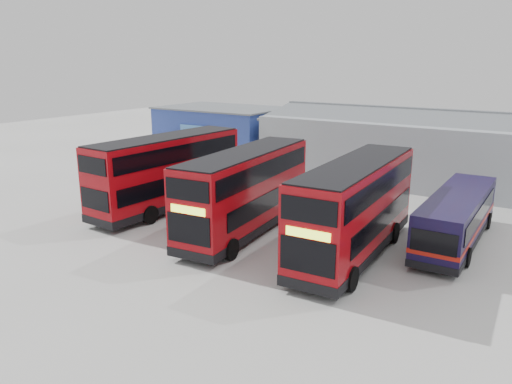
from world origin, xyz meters
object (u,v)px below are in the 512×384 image
Objects in this scene: office_block at (223,132)px; maintenance_shed at (453,150)px; double_decker_left at (168,173)px; double_decker_centre at (246,193)px; double_decker_right at (355,210)px; panel_van at (157,148)px; single_decker_blue at (456,219)px.

office_block is 22.09m from maintenance_shed.
maintenance_shed is 23.34m from double_decker_left.
double_decker_left is at bearing 165.53° from double_decker_centre.
maintenance_shed is 19.60m from double_decker_right.
double_decker_centre is 1.98× the size of panel_van.
panel_van is at bearing 151.27° from double_decker_right.
double_decker_right is at bearing -4.31° from double_decker_centre.
double_decker_left is at bearing -126.88° from maintenance_shed.
double_decker_left reaches higher than double_decker_right.
double_decker_left is 13.64m from double_decker_right.
single_decker_blue is (25.60, -13.00, -1.17)m from office_block.
office_block reaches higher than double_decker_right.
office_block is at bearing 124.55° from double_decker_centre.
panel_van is (-26.10, -7.32, -1.25)m from maintenance_shed.
double_decker_right is 1.11× the size of single_decker_blue.
maintenance_shed reaches higher than panel_van.
maintenance_shed is 2.58× the size of double_decker_left.
double_decker_centre is at bearing 173.59° from double_decker_left.
single_decker_blue is at bearing 45.72° from double_decker_right.
single_decker_blue is 30.68m from panel_van.
panel_van is at bearing 141.27° from double_decker_centre.
panel_van is (-19.12, 12.43, -1.04)m from double_decker_centre.
double_decker_centre is (7.03, -1.08, -0.07)m from double_decker_left.
panel_van is (-25.70, 12.27, -1.08)m from double_decker_right.
double_decker_centre is 11.64m from single_decker_blue.
double_decker_centre is at bearing -45.51° from panel_van.
maintenance_shed is at bearing 85.63° from double_decker_right.
office_block is 6.82m from panel_van.
single_decker_blue is 1.80× the size of panel_van.
double_decker_right reaches higher than double_decker_centre.
panel_van is (-12.09, 11.34, -1.11)m from double_decker_left.
office_block is 0.40× the size of maintenance_shed.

